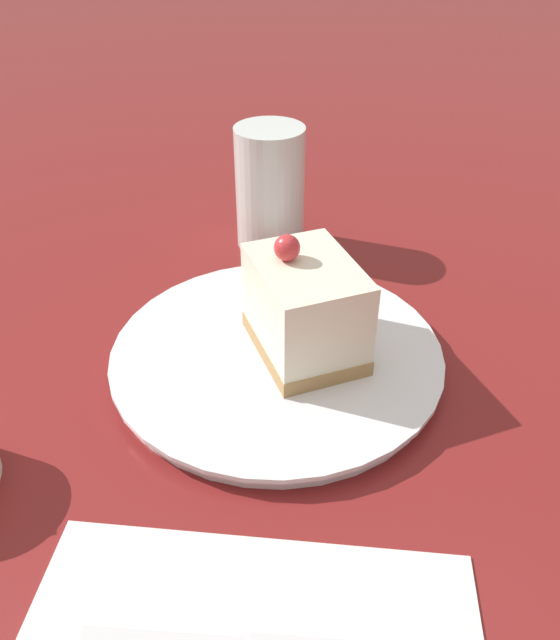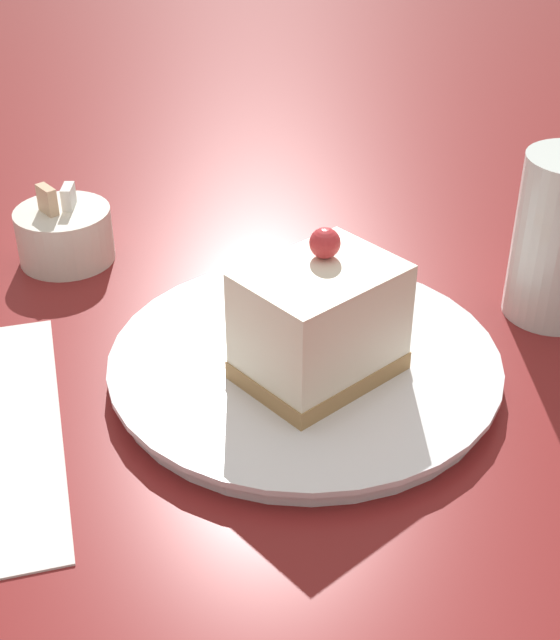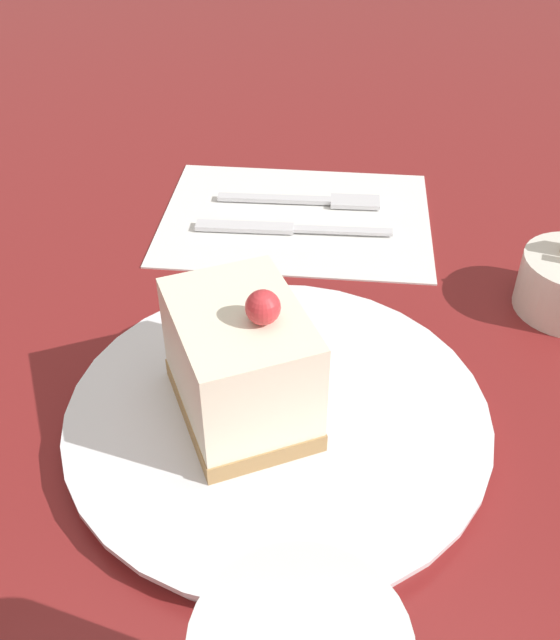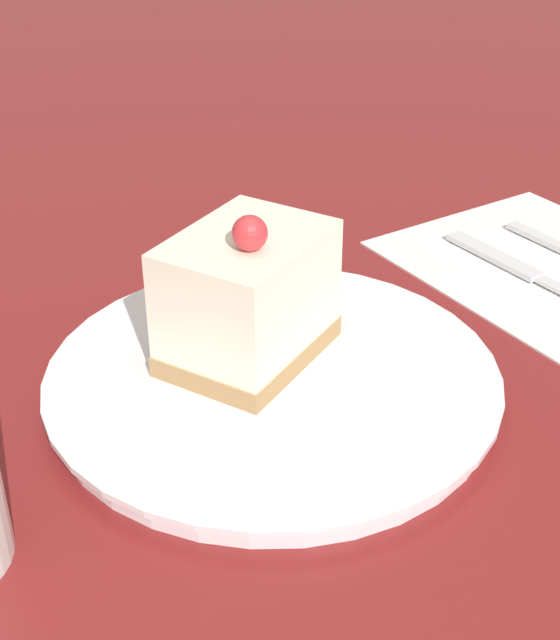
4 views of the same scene
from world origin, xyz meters
name	(u,v)px [view 1 (image 1 of 4)]	position (x,y,z in m)	size (l,w,h in m)	color
ground_plane	(277,364)	(0.00, 0.00, 0.00)	(4.00, 4.00, 0.00)	maroon
plate	(278,359)	(0.00, 0.00, 0.01)	(0.26, 0.26, 0.02)	white
cake_slice	(306,312)	(0.00, -0.02, 0.05)	(0.11, 0.10, 0.10)	#AD8451
drinking_glass	(275,188)	(0.20, 0.00, 0.06)	(0.07, 0.07, 0.12)	silver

